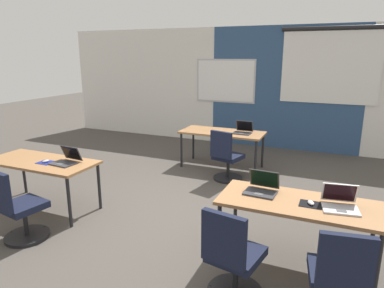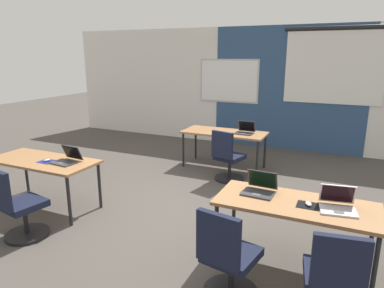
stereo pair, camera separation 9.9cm
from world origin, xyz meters
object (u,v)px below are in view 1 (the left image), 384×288
object	(u,v)px
desk_far_center	(222,135)
chair_near_right_inner	(232,262)
laptop_far_right	(243,131)
mouse_near_left_inner	(46,161)
chair_near_left_inner	(18,211)
desk_near_left	(42,165)
desk_near_right	(298,207)
mouse_near_right_end	(311,203)
chair_near_right_end	(337,285)
laptop_near_left_inner	(66,160)
laptop_near_right_inner	(262,188)
chair_far_right	(226,160)
laptop_near_right_end	(340,203)

from	to	relation	value
desk_far_center	chair_near_right_inner	distance (m)	3.82
laptop_far_right	mouse_near_left_inner	distance (m)	3.50
chair_near_right_inner	chair_near_left_inner	world-z (taller)	same
desk_near_left	chair_near_right_inner	distance (m)	3.16
desk_near_left	desk_far_center	distance (m)	3.30
laptop_far_right	chair_near_left_inner	size ratio (longest dim) A/B	0.37
mouse_near_left_inner	laptop_far_right	bearing A→B (deg)	54.77
desk_near_right	mouse_near_right_end	distance (m)	0.15
chair_near_right_end	laptop_near_left_inner	xyz separation A→B (m)	(-3.50, 0.79, 0.39)
laptop_near_right_inner	desk_near_right	bearing A→B (deg)	-10.42
chair_far_right	chair_near_left_inner	distance (m)	3.34
mouse_near_left_inner	laptop_near_right_inner	bearing A→B (deg)	2.59
laptop_near_right_end	mouse_near_left_inner	xyz separation A→B (m)	(-3.76, -0.04, -0.03)
mouse_near_right_end	chair_near_right_end	distance (m)	0.86
desk_near_right	laptop_far_right	distance (m)	3.13
laptop_near_right_end	chair_far_right	bearing A→B (deg)	121.74
chair_far_right	laptop_near_left_inner	world-z (taller)	laptop_near_left_inner
mouse_near_right_end	laptop_near_left_inner	distance (m)	3.21
desk_far_center	chair_near_left_inner	bearing A→B (deg)	-110.22
laptop_far_right	laptop_near_right_inner	distance (m)	2.89
desk_far_center	chair_near_right_inner	size ratio (longest dim) A/B	1.74
desk_near_left	chair_near_right_end	world-z (taller)	chair_near_right_end
chair_near_right_inner	desk_near_left	bearing A→B (deg)	-3.91
desk_near_left	laptop_near_left_inner	size ratio (longest dim) A/B	4.49
desk_near_right	laptop_near_right_end	distance (m)	0.40
laptop_near_left_inner	chair_near_left_inner	xyz separation A→B (m)	(0.01, -0.85, -0.39)
laptop_far_right	chair_near_right_inner	distance (m)	3.73
desk_near_left	chair_near_right_inner	world-z (taller)	chair_near_right_inner
laptop_near_right_inner	mouse_near_right_end	world-z (taller)	laptop_near_right_inner
desk_far_center	laptop_near_left_inner	distance (m)	3.06
laptop_far_right	chair_near_right_inner	xyz separation A→B (m)	(0.90, -3.60, -0.39)
desk_near_right	chair_near_right_end	distance (m)	0.90
desk_near_left	chair_near_right_end	distance (m)	4.00
desk_near_right	chair_near_right_end	xyz separation A→B (m)	(0.42, -0.74, -0.28)
desk_near_left	chair_near_left_inner	world-z (taller)	chair_near_left_inner
desk_near_left	desk_near_right	distance (m)	3.50
desk_near_left	chair_near_left_inner	xyz separation A→B (m)	(0.42, -0.80, -0.28)
laptop_near_right_inner	chair_near_right_end	xyz separation A→B (m)	(0.82, -0.84, -0.39)
desk_near_right	chair_near_left_inner	distance (m)	3.19
desk_near_left	laptop_near_left_inner	xyz separation A→B (m)	(0.41, 0.05, 0.11)
mouse_near_right_end	laptop_near_left_inner	xyz separation A→B (m)	(-3.21, 0.08, 0.03)
desk_near_left	laptop_near_right_inner	world-z (taller)	laptop_near_right_inner
chair_near_right_end	laptop_near_left_inner	bearing A→B (deg)	-21.86
laptop_far_right	chair_near_left_inner	xyz separation A→B (m)	(-1.73, -3.62, -0.39)
desk_near_right	chair_far_right	bearing A→B (deg)	124.24
chair_near_right_end	laptop_near_left_inner	world-z (taller)	laptop_near_left_inner
chair_near_right_end	chair_near_left_inner	xyz separation A→B (m)	(-3.49, -0.06, 0.00)
chair_far_right	chair_near_right_end	xyz separation A→B (m)	(1.86, -2.86, 0.00)
laptop_near_right_inner	laptop_near_left_inner	world-z (taller)	laptop_near_right_inner
desk_near_right	chair_near_right_inner	bearing A→B (deg)	-120.11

